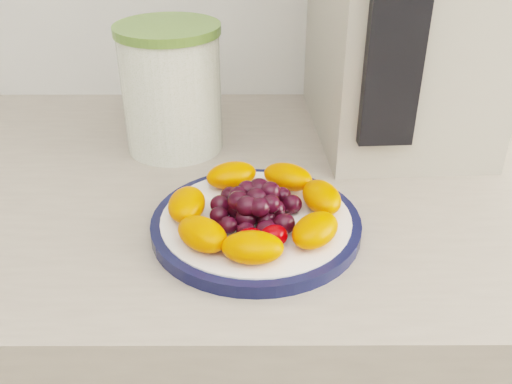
{
  "coord_description": "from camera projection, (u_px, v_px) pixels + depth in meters",
  "views": [
    {
      "loc": [
        -0.07,
        0.54,
        1.27
      ],
      "look_at": [
        -0.07,
        1.08,
        0.95
      ],
      "focal_mm": 40.0,
      "sensor_mm": 36.0,
      "label": 1
    }
  ],
  "objects": [
    {
      "name": "plate_rim",
      "position": [
        256.0,
        224.0,
        0.64
      ],
      "size": [
        0.23,
        0.23,
        0.01
      ],
      "primitive_type": "cylinder",
      "color": "#0F1436",
      "rests_on": "counter"
    },
    {
      "name": "plate_face",
      "position": [
        256.0,
        224.0,
        0.64
      ],
      "size": [
        0.21,
        0.21,
        0.02
      ],
      "primitive_type": "cylinder",
      "color": "white",
      "rests_on": "counter"
    },
    {
      "name": "canister",
      "position": [
        172.0,
        93.0,
        0.79
      ],
      "size": [
        0.15,
        0.15,
        0.16
      ],
      "primitive_type": "cylinder",
      "rotation": [
        0.0,
        0.0,
        0.13
      ],
      "color": "#506622",
      "rests_on": "counter"
    },
    {
      "name": "canister_lid",
      "position": [
        167.0,
        29.0,
        0.74
      ],
      "size": [
        0.16,
        0.16,
        0.01
      ],
      "primitive_type": "cylinder",
      "rotation": [
        0.0,
        0.0,
        0.13
      ],
      "color": "#587B33",
      "rests_on": "canister"
    },
    {
      "name": "appliance_panel",
      "position": [
        398.0,
        25.0,
        0.64
      ],
      "size": [
        0.07,
        0.03,
        0.29
      ],
      "primitive_type": "cube",
      "rotation": [
        0.0,
        0.0,
        0.06
      ],
      "color": "black",
      "rests_on": "appliance_body"
    },
    {
      "name": "fruit_plate",
      "position": [
        257.0,
        208.0,
        0.62
      ],
      "size": [
        0.2,
        0.2,
        0.04
      ],
      "color": "#FF5400",
      "rests_on": "plate_face"
    }
  ]
}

